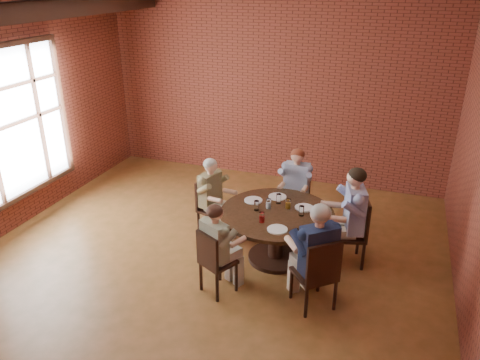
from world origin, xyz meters
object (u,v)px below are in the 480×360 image
(dining_table, at_px, (277,226))
(diner_e, at_px, (315,256))
(chair_c, at_px, (210,205))
(chair_a, at_px, (355,229))
(chair_d, at_px, (214,260))
(chair_b, at_px, (296,195))
(diner_a, at_px, (349,217))
(diner_b, at_px, (295,189))
(diner_d, at_px, (218,249))
(smartphone, at_px, (297,231))
(diner_c, at_px, (213,198))
(chair_e, at_px, (318,272))

(dining_table, distance_m, diner_e, 1.07)
(chair_c, bearing_deg, diner_e, -105.20)
(chair_a, distance_m, chair_d, 2.02)
(chair_b, relative_size, diner_e, 0.66)
(diner_a, xyz_separation_m, chair_b, (-0.92, 0.86, -0.21))
(diner_b, distance_m, diner_e, 1.98)
(diner_d, bearing_deg, chair_a, -113.17)
(dining_table, distance_m, smartphone, 0.61)
(diner_d, height_order, diner_e, diner_e)
(diner_a, bearing_deg, diner_e, -29.19)
(diner_b, distance_m, diner_c, 1.31)
(chair_c, height_order, smartphone, chair_c)
(chair_b, height_order, chair_d, chair_b)
(diner_e, bearing_deg, chair_c, -72.58)
(chair_c, relative_size, diner_e, 0.65)
(dining_table, height_order, chair_b, chair_b)
(chair_b, xyz_separation_m, diner_b, (-0.00, -0.08, 0.14))
(diner_d, relative_size, chair_e, 1.28)
(chair_c, bearing_deg, chair_a, -74.45)
(diner_c, xyz_separation_m, chair_d, (0.56, -1.33, -0.14))
(diner_a, bearing_deg, smartphone, -54.57)
(diner_b, relative_size, smartphone, 8.93)
(diner_c, xyz_separation_m, chair_e, (1.83, -1.20, -0.11))
(dining_table, relative_size, chair_e, 1.62)
(dining_table, distance_m, chair_b, 1.13)
(diner_a, xyz_separation_m, diner_e, (-0.25, -1.08, -0.02))
(dining_table, relative_size, diner_b, 1.21)
(chair_a, distance_m, diner_b, 1.27)
(chair_c, bearing_deg, diner_a, -75.25)
(chair_c, height_order, diner_d, diner_d)
(chair_d, distance_m, smartphone, 1.10)
(chair_c, bearing_deg, smartphone, -100.02)
(diner_d, bearing_deg, chair_c, -35.28)
(chair_b, relative_size, chair_e, 0.95)
(chair_b, height_order, diner_b, diner_b)
(dining_table, relative_size, chair_b, 1.71)
(chair_b, distance_m, chair_d, 2.20)
(diner_c, xyz_separation_m, smartphone, (1.46, -0.76, 0.13))
(diner_e, bearing_deg, dining_table, -90.00)
(dining_table, bearing_deg, diner_e, -49.59)
(diner_b, relative_size, diner_d, 1.04)
(diner_d, bearing_deg, diner_e, -145.81)
(diner_a, relative_size, smartphone, 9.83)
(diner_a, xyz_separation_m, smartphone, (-0.55, -0.70, 0.05))
(diner_b, distance_m, smartphone, 1.53)
(chair_a, xyz_separation_m, diner_d, (-1.52, -1.24, 0.09))
(chair_a, height_order, smartphone, chair_a)
(diner_b, xyz_separation_m, diner_d, (-0.50, -1.99, -0.03))
(dining_table, bearing_deg, diner_d, -117.58)
(diner_d, distance_m, smartphone, 1.02)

